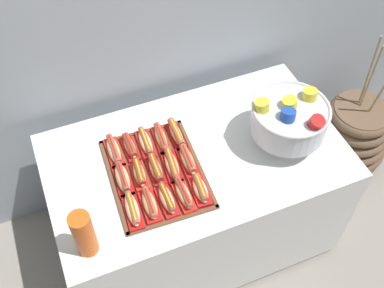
# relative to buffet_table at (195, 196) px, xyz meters

# --- Properties ---
(ground_plane) EXTENTS (10.00, 10.00, 0.00)m
(ground_plane) POSITION_rel_buffet_table_xyz_m (0.00, 0.00, -0.39)
(ground_plane) COLOR gray
(buffet_table) EXTENTS (1.38, 0.81, 0.75)m
(buffet_table) POSITION_rel_buffet_table_xyz_m (0.00, 0.00, 0.00)
(buffet_table) COLOR white
(buffet_table) RESTS_ON ground_plane
(floor_vase) EXTENTS (0.46, 0.46, 0.94)m
(floor_vase) POSITION_rel_buffet_table_xyz_m (1.14, 0.16, -0.17)
(floor_vase) COLOR brown
(floor_vase) RESTS_ON ground_plane
(serving_tray) EXTENTS (0.43, 0.54, 0.01)m
(serving_tray) POSITION_rel_buffet_table_xyz_m (-0.21, -0.03, 0.36)
(serving_tray) COLOR brown
(serving_tray) RESTS_ON buffet_table
(hot_dog_0) EXTENTS (0.08, 0.19, 0.06)m
(hot_dog_0) POSITION_rel_buffet_table_xyz_m (-0.36, -0.19, 0.39)
(hot_dog_0) COLOR #B21414
(hot_dog_0) RESTS_ON serving_tray
(hot_dog_1) EXTENTS (0.07, 0.17, 0.06)m
(hot_dog_1) POSITION_rel_buffet_table_xyz_m (-0.29, -0.20, 0.39)
(hot_dog_1) COLOR red
(hot_dog_1) RESTS_ON serving_tray
(hot_dog_2) EXTENTS (0.06, 0.17, 0.06)m
(hot_dog_2) POSITION_rel_buffet_table_xyz_m (-0.21, -0.20, 0.39)
(hot_dog_2) COLOR red
(hot_dog_2) RESTS_ON serving_tray
(hot_dog_3) EXTENTS (0.06, 0.17, 0.06)m
(hot_dog_3) POSITION_rel_buffet_table_xyz_m (-0.14, -0.20, 0.39)
(hot_dog_3) COLOR red
(hot_dog_3) RESTS_ON serving_tray
(hot_dog_4) EXTENTS (0.08, 0.16, 0.06)m
(hot_dog_4) POSITION_rel_buffet_table_xyz_m (-0.06, -0.21, 0.39)
(hot_dog_4) COLOR red
(hot_dog_4) RESTS_ON serving_tray
(hot_dog_5) EXTENTS (0.08, 0.18, 0.06)m
(hot_dog_5) POSITION_rel_buffet_table_xyz_m (-0.36, -0.03, 0.39)
(hot_dog_5) COLOR #B21414
(hot_dog_5) RESTS_ON serving_tray
(hot_dog_6) EXTENTS (0.07, 0.16, 0.06)m
(hot_dog_6) POSITION_rel_buffet_table_xyz_m (-0.28, -0.03, 0.39)
(hot_dog_6) COLOR red
(hot_dog_6) RESTS_ON serving_tray
(hot_dog_7) EXTENTS (0.07, 0.16, 0.06)m
(hot_dog_7) POSITION_rel_buffet_table_xyz_m (-0.21, -0.03, 0.39)
(hot_dog_7) COLOR #B21414
(hot_dog_7) RESTS_ON serving_tray
(hot_dog_8) EXTENTS (0.09, 0.19, 0.06)m
(hot_dog_8) POSITION_rel_buffet_table_xyz_m (-0.13, -0.04, 0.39)
(hot_dog_8) COLOR #B21414
(hot_dog_8) RESTS_ON serving_tray
(hot_dog_9) EXTENTS (0.07, 0.18, 0.06)m
(hot_dog_9) POSITION_rel_buffet_table_xyz_m (-0.06, -0.04, 0.39)
(hot_dog_9) COLOR red
(hot_dog_9) RESTS_ON serving_tray
(hot_dog_10) EXTENTS (0.07, 0.18, 0.06)m
(hot_dog_10) POSITION_rel_buffet_table_xyz_m (-0.35, 0.14, 0.39)
(hot_dog_10) COLOR red
(hot_dog_10) RESTS_ON serving_tray
(hot_dog_11) EXTENTS (0.06, 0.16, 0.06)m
(hot_dog_11) POSITION_rel_buffet_table_xyz_m (-0.27, 0.13, 0.39)
(hot_dog_11) COLOR #B21414
(hot_dog_11) RESTS_ON serving_tray
(hot_dog_12) EXTENTS (0.07, 0.18, 0.06)m
(hot_dog_12) POSITION_rel_buffet_table_xyz_m (-0.20, 0.13, 0.39)
(hot_dog_12) COLOR red
(hot_dog_12) RESTS_ON serving_tray
(hot_dog_13) EXTENTS (0.07, 0.18, 0.06)m
(hot_dog_13) POSITION_rel_buffet_table_xyz_m (-0.12, 0.13, 0.39)
(hot_dog_13) COLOR red
(hot_dog_13) RESTS_ON serving_tray
(hot_dog_14) EXTENTS (0.06, 0.18, 0.06)m
(hot_dog_14) POSITION_rel_buffet_table_xyz_m (-0.05, 0.12, 0.39)
(hot_dog_14) COLOR #B21414
(hot_dog_14) RESTS_ON serving_tray
(punch_bowl) EXTENTS (0.35, 0.35, 0.27)m
(punch_bowl) POSITION_rel_buffet_table_xyz_m (0.42, -0.08, 0.51)
(punch_bowl) COLOR silver
(punch_bowl) RESTS_ON buffet_table
(cup_stack) EXTENTS (0.08, 0.08, 0.24)m
(cup_stack) POSITION_rel_buffet_table_xyz_m (-0.57, -0.28, 0.47)
(cup_stack) COLOR #EA5B19
(cup_stack) RESTS_ON buffet_table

